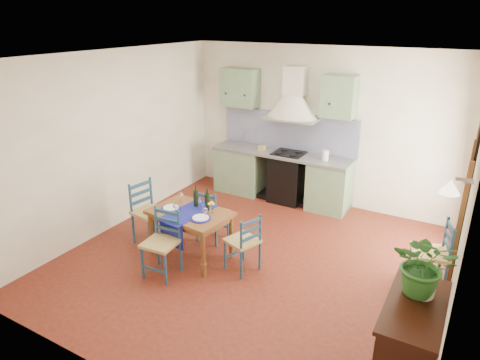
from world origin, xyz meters
name	(u,v)px	position (x,y,z in m)	size (l,w,h in m)	color
floor	(253,260)	(0.00, 0.00, 0.00)	(5.00, 5.00, 0.00)	#4E1810
back_wall	(290,145)	(-0.47, 2.29, 1.05)	(5.00, 0.96, 2.80)	white
right_wall	(467,204)	(2.50, 0.28, 1.34)	(0.26, 5.00, 2.80)	white
left_wall	(115,141)	(-2.50, 0.00, 1.40)	(0.04, 5.00, 2.80)	white
ceiling	(256,56)	(0.00, 0.00, 2.80)	(5.00, 5.00, 0.01)	white
dining_table	(190,217)	(-0.83, -0.33, 0.62)	(1.18, 0.91, 1.02)	brown
chair_near	(162,243)	(-0.89, -0.88, 0.47)	(0.46, 0.46, 0.90)	navy
chair_far	(211,214)	(-0.84, 0.21, 0.44)	(0.40, 0.40, 0.85)	navy
chair_left	(149,212)	(-1.63, -0.29, 0.50)	(0.52, 0.52, 0.96)	navy
chair_right	(244,242)	(0.00, -0.28, 0.43)	(0.50, 0.50, 0.84)	navy
chair_spare	(432,253)	(2.23, 0.58, 0.48)	(0.53, 0.53, 0.92)	navy
sideboard	(409,344)	(2.26, -1.26, 0.51)	(0.50, 1.05, 0.94)	black
potted_plant	(425,265)	(2.26, -1.08, 1.23)	(0.54, 0.47, 0.60)	#296726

